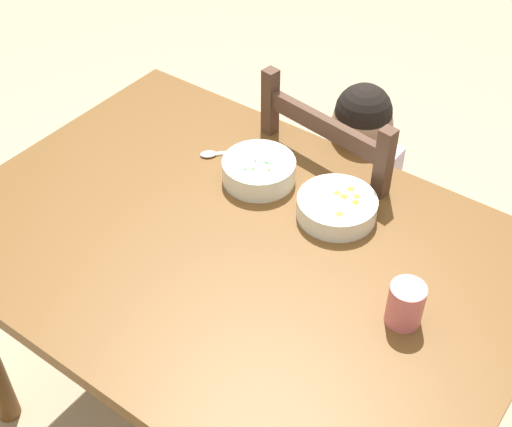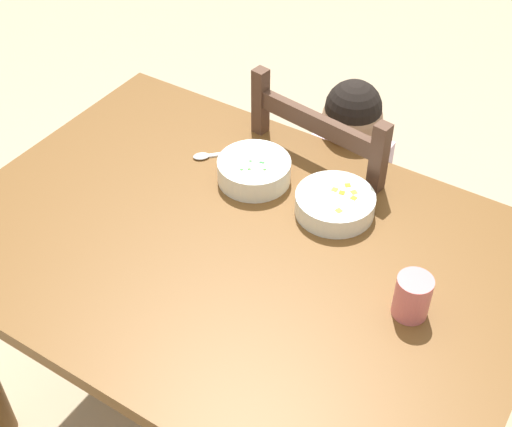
{
  "view_description": "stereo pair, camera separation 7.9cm",
  "coord_description": "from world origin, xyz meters",
  "px_view_note": "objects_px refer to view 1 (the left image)",
  "views": [
    {
      "loc": [
        0.72,
        -0.9,
        1.92
      ],
      "look_at": [
        0.01,
        0.07,
        0.83
      ],
      "focal_mm": 49.11,
      "sensor_mm": 36.0,
      "label": 1
    },
    {
      "loc": [
        0.65,
        -0.95,
        1.92
      ],
      "look_at": [
        0.01,
        0.07,
        0.83
      ],
      "focal_mm": 49.11,
      "sensor_mm": 36.0,
      "label": 2
    }
  ],
  "objects_px": {
    "bowl_of_carrots": "(337,207)",
    "drinking_cup": "(405,304)",
    "dining_table": "(236,274)",
    "dining_chair": "(344,225)",
    "bowl_of_peas": "(259,170)",
    "child_figure": "(350,186)",
    "spoon": "(216,154)"
  },
  "relations": [
    {
      "from": "bowl_of_carrots",
      "to": "drinking_cup",
      "type": "relative_size",
      "value": 1.93
    },
    {
      "from": "dining_table",
      "to": "dining_chair",
      "type": "height_order",
      "value": "dining_chair"
    },
    {
      "from": "bowl_of_peas",
      "to": "bowl_of_carrots",
      "type": "xyz_separation_m",
      "value": [
        0.23,
        0.0,
        -0.0
      ]
    },
    {
      "from": "bowl_of_peas",
      "to": "bowl_of_carrots",
      "type": "height_order",
      "value": "bowl_of_peas"
    },
    {
      "from": "drinking_cup",
      "to": "dining_chair",
      "type": "bearing_deg",
      "value": 129.37
    },
    {
      "from": "child_figure",
      "to": "spoon",
      "type": "bearing_deg",
      "value": -134.15
    },
    {
      "from": "child_figure",
      "to": "drinking_cup",
      "type": "height_order",
      "value": "child_figure"
    },
    {
      "from": "dining_table",
      "to": "bowl_of_peas",
      "type": "height_order",
      "value": "bowl_of_peas"
    },
    {
      "from": "bowl_of_peas",
      "to": "drinking_cup",
      "type": "relative_size",
      "value": 1.87
    },
    {
      "from": "bowl_of_peas",
      "to": "dining_chair",
      "type": "bearing_deg",
      "value": 70.06
    },
    {
      "from": "bowl_of_carrots",
      "to": "drinking_cup",
      "type": "bearing_deg",
      "value": -34.97
    },
    {
      "from": "spoon",
      "to": "drinking_cup",
      "type": "distance_m",
      "value": 0.7
    },
    {
      "from": "child_figure",
      "to": "bowl_of_peas",
      "type": "relative_size",
      "value": 5.0
    },
    {
      "from": "child_figure",
      "to": "bowl_of_carrots",
      "type": "xyz_separation_m",
      "value": [
        0.12,
        -0.29,
        0.19
      ]
    },
    {
      "from": "bowl_of_carrots",
      "to": "dining_chair",
      "type": "bearing_deg",
      "value": 112.69
    },
    {
      "from": "child_figure",
      "to": "spoon",
      "type": "height_order",
      "value": "child_figure"
    },
    {
      "from": "child_figure",
      "to": "spoon",
      "type": "distance_m",
      "value": 0.42
    },
    {
      "from": "dining_chair",
      "to": "bowl_of_carrots",
      "type": "bearing_deg",
      "value": -67.31
    },
    {
      "from": "dining_chair",
      "to": "child_figure",
      "type": "bearing_deg",
      "value": -19.43
    },
    {
      "from": "bowl_of_peas",
      "to": "drinking_cup",
      "type": "distance_m",
      "value": 0.55
    },
    {
      "from": "dining_table",
      "to": "drinking_cup",
      "type": "xyz_separation_m",
      "value": [
        0.42,
        0.02,
        0.16
      ]
    },
    {
      "from": "dining_table",
      "to": "drinking_cup",
      "type": "relative_size",
      "value": 13.5
    },
    {
      "from": "spoon",
      "to": "drinking_cup",
      "type": "height_order",
      "value": "drinking_cup"
    },
    {
      "from": "drinking_cup",
      "to": "spoon",
      "type": "bearing_deg",
      "value": 162.33
    },
    {
      "from": "bowl_of_peas",
      "to": "drinking_cup",
      "type": "bearing_deg",
      "value": -20.94
    },
    {
      "from": "child_figure",
      "to": "bowl_of_peas",
      "type": "bearing_deg",
      "value": -111.5
    },
    {
      "from": "spoon",
      "to": "dining_chair",
      "type": "bearing_deg",
      "value": 47.02
    },
    {
      "from": "dining_table",
      "to": "spoon",
      "type": "relative_size",
      "value": 11.97
    },
    {
      "from": "spoon",
      "to": "drinking_cup",
      "type": "xyz_separation_m",
      "value": [
        0.66,
        -0.21,
        0.05
      ]
    },
    {
      "from": "child_figure",
      "to": "bowl_of_peas",
      "type": "height_order",
      "value": "child_figure"
    },
    {
      "from": "bowl_of_peas",
      "to": "spoon",
      "type": "height_order",
      "value": "bowl_of_peas"
    },
    {
      "from": "dining_chair",
      "to": "spoon",
      "type": "height_order",
      "value": "dining_chair"
    }
  ]
}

